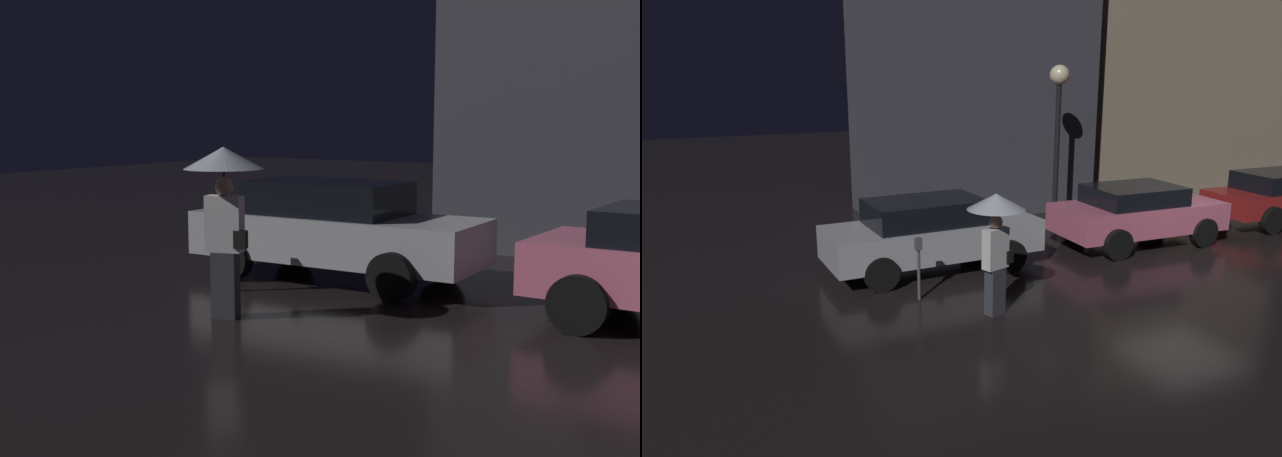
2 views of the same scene
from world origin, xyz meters
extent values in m
plane|color=black|center=(0.00, 0.00, 0.00)|extent=(60.00, 60.00, 0.00)
cube|color=#3D3D47|center=(-2.36, 6.50, 3.43)|extent=(6.62, 3.00, 6.86)
cube|color=gray|center=(5.41, 6.50, 3.42)|extent=(7.45, 3.00, 6.85)
cube|color=#B7B7BF|center=(-5.60, 1.50, 0.68)|extent=(4.54, 1.81, 0.68)
cube|color=black|center=(-5.78, 1.50, 1.27)|extent=(2.38, 1.54, 0.50)
cylinder|color=black|center=(-4.21, 2.33, 0.34)|extent=(0.68, 0.22, 0.68)
cylinder|color=black|center=(-4.21, 0.67, 0.34)|extent=(0.68, 0.22, 0.68)
cylinder|color=black|center=(-6.99, 2.33, 0.34)|extent=(0.68, 0.22, 0.68)
cylinder|color=black|center=(-6.99, 0.67, 0.34)|extent=(0.68, 0.22, 0.68)
cube|color=#DB6684|center=(-0.39, 1.32, 0.68)|extent=(4.08, 1.89, 0.65)
cube|color=black|center=(-0.55, 1.32, 1.21)|extent=(2.14, 1.62, 0.43)
cylinder|color=black|center=(0.86, 2.21, 0.35)|extent=(0.70, 0.22, 0.70)
cylinder|color=black|center=(0.86, 0.43, 0.35)|extent=(0.70, 0.22, 0.70)
cylinder|color=black|center=(-1.64, 2.21, 0.35)|extent=(0.70, 0.22, 0.70)
cylinder|color=black|center=(-1.64, 0.43, 0.35)|extent=(0.70, 0.22, 0.70)
cube|color=black|center=(4.52, 1.43, 1.17)|extent=(2.33, 1.52, 0.48)
cylinder|color=black|center=(3.33, 2.26, 0.36)|extent=(0.71, 0.22, 0.71)
cylinder|color=black|center=(3.33, 0.60, 0.36)|extent=(0.71, 0.22, 0.71)
cube|color=#383842|center=(-5.53, -1.22, 0.42)|extent=(0.36, 0.30, 0.84)
cube|color=white|center=(-5.53, -1.22, 1.19)|extent=(0.50, 0.34, 0.70)
sphere|color=tan|center=(-5.53, -1.22, 1.65)|extent=(0.23, 0.23, 0.23)
cylinder|color=black|center=(-5.53, -1.22, 1.46)|extent=(0.02, 0.02, 0.82)
cone|color=silver|center=(-5.53, -1.22, 2.00)|extent=(0.98, 0.98, 0.27)
cube|color=black|center=(-5.28, -1.22, 1.01)|extent=(0.18, 0.14, 0.22)
cylinder|color=#4C5154|center=(-6.49, -0.04, 0.48)|extent=(0.06, 0.06, 0.96)
cube|color=#4C5154|center=(-6.49, -0.04, 1.07)|extent=(0.12, 0.10, 0.22)
cylinder|color=black|center=(-1.22, 3.69, 1.84)|extent=(0.14, 0.14, 3.68)
sphere|color=#F9EAB7|center=(-1.22, 3.69, 3.94)|extent=(0.51, 0.51, 0.51)
camera|label=1|loc=(0.83, -8.76, 2.51)|focal=45.00mm
camera|label=2|loc=(-10.20, -10.21, 4.20)|focal=35.00mm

